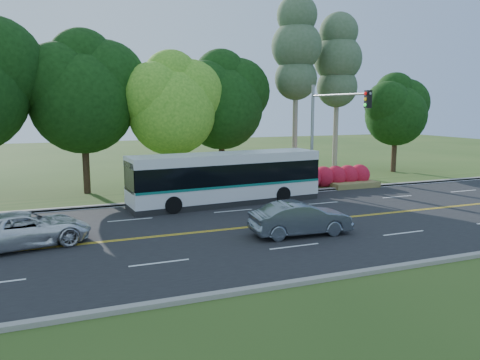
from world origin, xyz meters
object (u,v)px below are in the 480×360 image
object	(u,v)px
sedan	(301,218)
suv	(25,229)
transit_bus	(226,179)
traffic_signal	(328,122)

from	to	relation	value
sedan	suv	world-z (taller)	sedan
transit_bus	suv	xyz separation A→B (m)	(-10.38, -4.96, -0.75)
transit_bus	traffic_signal	bearing A→B (deg)	-5.39
traffic_signal	suv	distance (m)	18.21
traffic_signal	suv	bearing A→B (deg)	-163.98
traffic_signal	suv	world-z (taller)	traffic_signal
sedan	traffic_signal	bearing A→B (deg)	-35.16
suv	traffic_signal	bearing A→B (deg)	-85.24
transit_bus	sedan	size ratio (longest dim) A/B	2.56
traffic_signal	suv	size ratio (longest dim) A/B	1.38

